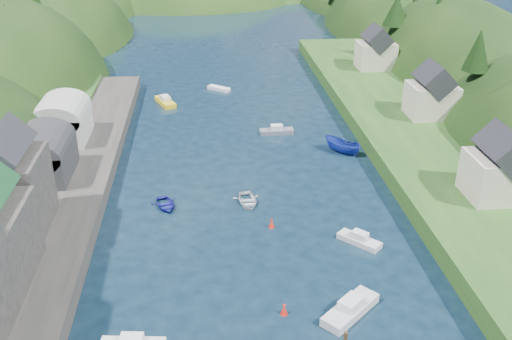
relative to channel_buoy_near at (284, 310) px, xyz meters
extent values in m
plane|color=black|center=(-0.51, 43.14, -0.48)|extent=(600.00, 600.00, 0.00)
ellipsoid|color=black|center=(-45.51, 68.14, -9.58)|extent=(44.00, 75.56, 52.00)
ellipsoid|color=black|center=(-45.51, 111.14, -8.91)|extent=(44.00, 75.56, 48.19)
ellipsoid|color=black|center=(-45.51, 153.14, -7.30)|extent=(44.00, 75.56, 39.00)
ellipsoid|color=black|center=(44.49, 68.14, -8.88)|extent=(36.00, 75.56, 48.00)
ellipsoid|color=black|center=(44.49, 111.14, -8.26)|extent=(36.00, 75.56, 44.49)
ellipsoid|color=black|center=(44.49, 153.14, -6.78)|extent=(36.00, 75.56, 36.00)
ellipsoid|color=black|center=(-10.51, 163.14, -10.48)|extent=(80.00, 60.00, 44.00)
ellipsoid|color=black|center=(17.49, 173.14, -12.48)|extent=(70.00, 56.00, 36.00)
cone|color=black|center=(-40.29, 65.50, 12.50)|extent=(4.34, 4.34, 6.76)
cone|color=black|center=(-41.41, 75.79, 8.05)|extent=(5.28, 5.28, 5.38)
cone|color=black|center=(-40.99, 87.59, 12.08)|extent=(4.77, 4.77, 7.04)
cone|color=black|center=(-36.66, 96.89, 8.38)|extent=(4.07, 4.07, 5.73)
cone|color=black|center=(-44.50, 116.13, 7.82)|extent=(4.75, 4.75, 5.94)
cone|color=black|center=(34.59, 40.99, 12.13)|extent=(4.07, 4.07, 6.24)
cone|color=black|center=(40.26, 55.34, 7.69)|extent=(3.40, 3.40, 5.79)
cone|color=black|center=(39.69, 69.92, 11.26)|extent=(4.94, 4.94, 9.42)
cone|color=black|center=(33.37, 75.69, 11.66)|extent=(5.25, 5.25, 6.18)
cube|color=#2D2B28|center=(-24.51, 13.14, 0.52)|extent=(12.00, 110.00, 2.00)
cube|color=#2D2B28|center=(-26.51, 14.14, 5.52)|extent=(7.00, 8.00, 8.00)
cube|color=black|center=(-26.51, 14.14, 10.36)|extent=(5.15, 8.32, 5.15)
cube|color=#2D2D30|center=(-26.51, 26.14, 3.52)|extent=(7.00, 9.00, 4.00)
cylinder|color=#2D2D30|center=(-26.51, 26.14, 5.52)|extent=(7.00, 9.00, 7.00)
cube|color=#B2B2A8|center=(-26.51, 38.14, 3.52)|extent=(7.00, 9.00, 4.00)
cylinder|color=#B2B2A8|center=(-26.51, 38.14, 5.52)|extent=(7.00, 9.00, 7.00)
cube|color=#234719|center=(24.49, 33.14, 0.72)|extent=(16.00, 120.00, 2.40)
cube|color=beige|center=(26.49, 15.14, 4.42)|extent=(7.00, 6.00, 5.00)
cube|color=black|center=(26.49, 15.14, 7.76)|extent=(5.15, 6.24, 5.15)
cube|color=beige|center=(28.49, 41.14, 4.42)|extent=(7.00, 6.00, 5.00)
cube|color=black|center=(28.49, 41.14, 7.76)|extent=(5.15, 6.24, 5.15)
cube|color=beige|center=(27.49, 68.14, 4.42)|extent=(7.00, 6.00, 5.00)
cube|color=black|center=(27.49, 68.14, 7.76)|extent=(5.15, 6.24, 5.15)
cone|color=red|center=(0.00, 0.00, -0.03)|extent=(0.70, 0.70, 0.90)
sphere|color=red|center=(0.00, 0.00, 0.47)|extent=(0.30, 0.30, 0.30)
cone|color=red|center=(0.62, 14.60, -0.03)|extent=(0.70, 0.70, 0.90)
sphere|color=red|center=(0.62, 14.60, 0.47)|extent=(0.30, 0.30, 0.30)
cube|color=silver|center=(5.87, -0.48, -0.08)|extent=(6.06, 5.79, 0.88)
cube|color=silver|center=(5.87, -0.48, 0.75)|extent=(2.61, 2.56, 0.70)
imported|color=navy|center=(-11.41, 20.33, -0.19)|extent=(4.14, 4.92, 0.87)
cube|color=silver|center=(-12.97, -3.25, 0.62)|extent=(2.00, 1.44, 0.70)
cube|color=yellow|center=(-13.18, 57.18, -0.10)|extent=(4.10, 6.36, 0.85)
cube|color=silver|center=(-13.18, 57.18, 0.72)|extent=(2.08, 2.48, 0.70)
imported|color=silver|center=(-1.60, 20.30, -0.16)|extent=(3.68, 4.83, 0.94)
cube|color=white|center=(-3.52, 64.35, -0.19)|extent=(4.45, 3.97, 0.63)
imported|color=#1C319C|center=(13.05, 33.74, 0.48)|extent=(5.61, 5.53, 2.21)
cube|color=silver|center=(9.57, 10.54, -0.18)|extent=(4.47, 4.49, 0.67)
cube|color=silver|center=(9.57, 10.54, 0.54)|extent=(1.95, 1.96, 0.70)
cube|color=slate|center=(4.66, 41.84, -0.15)|extent=(5.22, 1.84, 0.73)
cube|color=silver|center=(4.66, 41.84, 0.60)|extent=(1.84, 1.24, 0.70)
camera|label=1|loc=(-6.22, -39.46, 33.30)|focal=40.00mm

